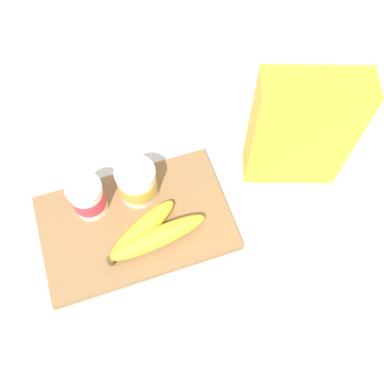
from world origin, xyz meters
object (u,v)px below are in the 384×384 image
at_px(yogurt_cup_back, 137,183).
at_px(banana_bunch, 151,234).
at_px(yogurt_cup_front, 87,198).
at_px(cereal_box, 301,132).
at_px(cutting_board, 135,223).

distance_m(yogurt_cup_back, banana_bunch, 0.10).
bearing_deg(yogurt_cup_front, cereal_box, -4.83).
relative_size(cereal_box, yogurt_cup_back, 3.26).
height_order(yogurt_cup_back, banana_bunch, yogurt_cup_back).
xyz_separation_m(cutting_board, yogurt_cup_front, (-0.07, 0.06, 0.05)).
bearing_deg(yogurt_cup_front, yogurt_cup_back, 0.39).
distance_m(cutting_board, cereal_box, 0.35).
bearing_deg(banana_bunch, cutting_board, 116.56).
height_order(cutting_board, yogurt_cup_back, yogurt_cup_back).
height_order(yogurt_cup_front, yogurt_cup_back, yogurt_cup_back).
bearing_deg(cereal_box, banana_bunch, -148.79).
height_order(cereal_box, banana_bunch, cereal_box).
xyz_separation_m(cutting_board, cereal_box, (0.32, 0.02, 0.12)).
height_order(yogurt_cup_front, banana_bunch, yogurt_cup_front).
distance_m(cutting_board, yogurt_cup_back, 0.08).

